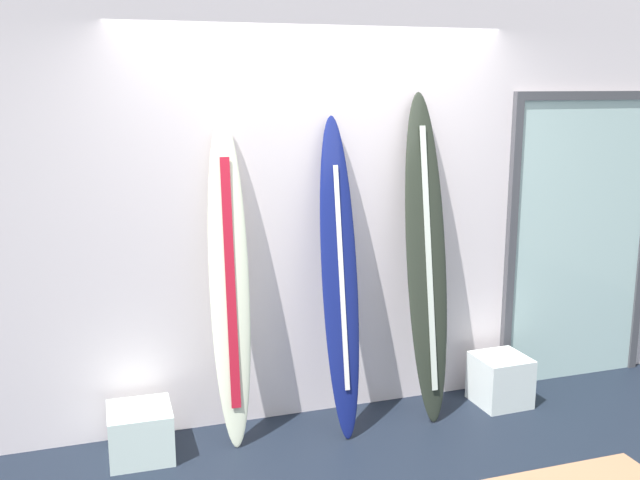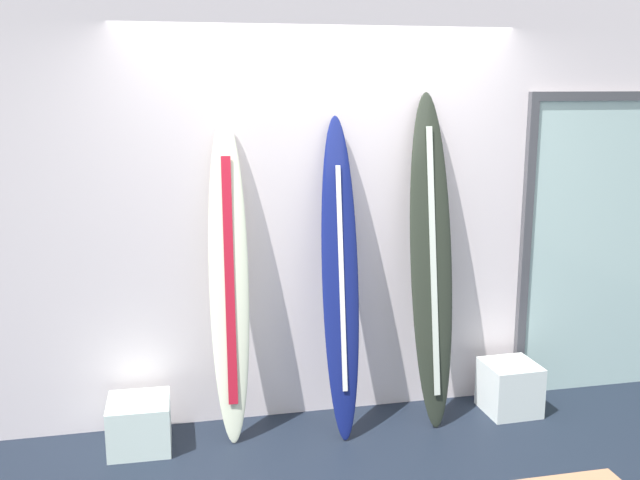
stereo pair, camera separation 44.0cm
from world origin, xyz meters
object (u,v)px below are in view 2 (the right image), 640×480
surfboard_charcoal (431,263)px  surfboard_navy (340,280)px  glass_door (600,240)px  display_block_left (510,387)px  surfboard_ivory (229,283)px  display_block_center (139,424)px

surfboard_charcoal → surfboard_navy: bearing=-178.2°
glass_door → display_block_left: bearing=-160.9°
surfboard_ivory → display_block_left: bearing=-2.7°
surfboard_ivory → display_block_center: surfboard_ivory is taller
display_block_center → surfboard_navy: bearing=0.6°
surfboard_navy → glass_door: 1.93m
surfboard_navy → surfboard_charcoal: size_ratio=0.93×
surfboard_navy → surfboard_ivory: bearing=175.0°
surfboard_navy → glass_door: glass_door is taller
surfboard_charcoal → display_block_left: size_ratio=6.06×
display_block_center → glass_door: glass_door is taller
surfboard_ivory → glass_door: (2.59, 0.18, 0.11)m
display_block_center → glass_door: bearing=4.5°
surfboard_navy → surfboard_charcoal: surfboard_charcoal is taller
display_block_center → surfboard_charcoal: bearing=1.0°
display_block_left → display_block_center: (-2.40, 0.01, -0.02)m
display_block_left → surfboard_ivory: bearing=177.3°
display_block_center → display_block_left: bearing=-0.3°
surfboard_ivory → display_block_center: bearing=-172.7°
display_block_left → glass_door: bearing=19.1°
surfboard_navy → display_block_center: bearing=-179.4°
surfboard_ivory → surfboard_charcoal: size_ratio=0.94×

